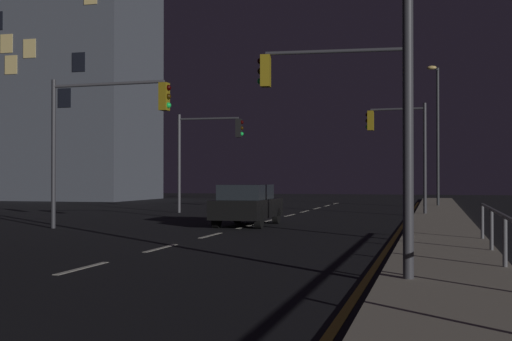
{
  "coord_description": "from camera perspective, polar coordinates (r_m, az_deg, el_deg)",
  "views": [
    {
      "loc": [
        6.83,
        -3.16,
        1.81
      ],
      "look_at": [
        0.76,
        19.72,
        2.08
      ],
      "focal_mm": 47.2,
      "sensor_mm": 36.0,
      "label": 1
    }
  ],
  "objects": [
    {
      "name": "ground_plane",
      "position": [
        21.84,
        -3.45,
        -5.42
      ],
      "size": [
        112.0,
        112.0,
        0.0
      ],
      "primitive_type": "plane",
      "color": "black",
      "rests_on": "ground"
    },
    {
      "name": "sidewalk_right",
      "position": [
        20.74,
        15.6,
        -5.45
      ],
      "size": [
        2.35,
        77.0,
        0.14
      ],
      "primitive_type": "cube",
      "color": "#9E937F",
      "rests_on": "ground"
    },
    {
      "name": "lane_markings_center",
      "position": [
        25.17,
        -0.93,
        -4.78
      ],
      "size": [
        0.14,
        50.0,
        0.01
      ],
      "color": "silver",
      "rests_on": "ground"
    },
    {
      "name": "lane_edge_line",
      "position": [
        25.75,
        12.27,
        -4.67
      ],
      "size": [
        0.14,
        53.0,
        0.01
      ],
      "color": "gold",
      "rests_on": "ground"
    },
    {
      "name": "car",
      "position": [
        25.61,
        -0.74,
        -2.88
      ],
      "size": [
        1.86,
        4.42,
        1.57
      ],
      "color": "black",
      "rests_on": "ground"
    },
    {
      "name": "traffic_light_far_right",
      "position": [
        33.09,
        12.03,
        2.78
      ],
      "size": [
        2.9,
        0.38,
        5.26
      ],
      "color": "#38383D",
      "rests_on": "sidewalk_right"
    },
    {
      "name": "traffic_light_near_left",
      "position": [
        35.15,
        -4.18,
        2.31
      ],
      "size": [
        3.59,
        0.34,
        5.17
      ],
      "color": "#4C4C51",
      "rests_on": "ground"
    },
    {
      "name": "traffic_light_mid_right",
      "position": [
        19.98,
        7.34,
        6.07
      ],
      "size": [
        4.51,
        0.61,
        5.66
      ],
      "color": "#4C4C51",
      "rests_on": "sidewalk_right"
    },
    {
      "name": "traffic_light_mid_left",
      "position": [
        24.39,
        -12.81,
        4.12
      ],
      "size": [
        4.72,
        0.47,
        5.39
      ],
      "color": "#38383D",
      "rests_on": "ground"
    },
    {
      "name": "street_lamp_far_end",
      "position": [
        42.8,
        15.08,
        3.86
      ],
      "size": [
        0.72,
        2.03,
        8.5
      ],
      "color": "#2D3033",
      "rests_on": "sidewalk_right"
    },
    {
      "name": "street_lamp_median",
      "position": [
        12.03,
        12.24,
        13.55
      ],
      "size": [
        0.98,
        1.33,
        7.82
      ],
      "color": "#38383D",
      "rests_on": "sidewalk_right"
    },
    {
      "name": "building_distant",
      "position": [
        60.83,
        -15.94,
        8.64
      ],
      "size": [
        14.31,
        9.78,
        23.25
      ],
      "color": "#4C515B",
      "rests_on": "ground"
    }
  ]
}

